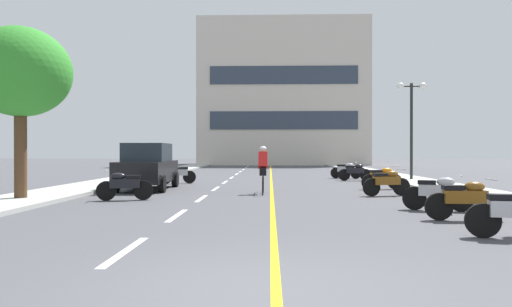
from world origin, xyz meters
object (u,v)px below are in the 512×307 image
Objects in this scene: motorcycle_5 at (382,177)px; motorcycle_8 at (346,170)px; motorcycle_4 at (387,182)px; street_lamp_mid at (411,108)px; motorcycle_2 at (438,192)px; parked_car_near at (147,166)px; motorcycle_3 at (124,185)px; motorcycle_6 at (177,173)px; cyclist_rider at (263,169)px; motorcycle_1 at (465,199)px; roadside_tree at (20,73)px; motorcycle_7 at (355,171)px.

motorcycle_5 is 7.47m from motorcycle_8.
motorcycle_4 is 1.00× the size of motorcycle_5.
street_lamp_mid is 12.56m from motorcycle_2.
parked_car_near is 2.53× the size of motorcycle_3.
motorcycle_6 is (-8.55, 9.88, 0.00)m from motorcycle_2.
motorcycle_2 is 0.98× the size of motorcycle_4.
motorcycle_4 is (-3.11, -7.79, -3.20)m from street_lamp_mid.
street_lamp_mid is at bearing -40.55° from motorcycle_8.
motorcycle_3 is (-11.53, -9.47, -3.20)m from street_lamp_mid.
motorcycle_8 is at bearing 64.86° from cyclist_rider.
parked_car_near is 2.59× the size of motorcycle_2.
street_lamp_mid reaches higher than cyclist_rider.
street_lamp_mid is 14.16m from motorcycle_1.
motorcycle_1 is at bearing -41.82° from parked_car_near.
roadside_tree is 3.05× the size of motorcycle_4.
motorcycle_1 is (9.06, -8.11, -0.44)m from parked_car_near.
street_lamp_mid reaches higher than motorcycle_6.
cyclist_rider is (-4.19, 0.75, 0.41)m from motorcycle_4.
street_lamp_mid is 15.26m from motorcycle_3.
roadside_tree reaches higher than motorcycle_1.
cyclist_rider is (-4.50, 6.47, 0.41)m from motorcycle_1.
motorcycle_3 and motorcycle_8 have the same top height.
motorcycle_5 is 0.95× the size of cyclist_rider.
motorcycle_5 is 1.02× the size of motorcycle_6.
roadside_tree reaches higher than motorcycle_6.
roadside_tree reaches higher than street_lamp_mid.
motorcycle_2 and motorcycle_7 have the same top height.
cyclist_rider is at bearing -19.74° from parked_car_near.
motorcycle_1 is 14.02m from motorcycle_7.
roadside_tree is 16.14m from motorcycle_7.
motorcycle_2 is at bearing -35.29° from parked_car_near.
cyclist_rider is (-4.61, -7.55, 0.41)m from motorcycle_7.
roadside_tree is 13.31m from motorcycle_5.
motorcycle_6 is 9.57m from motorcycle_8.
motorcycle_6 is 0.97× the size of motorcycle_7.
motorcycle_2 is 0.96× the size of motorcycle_7.
roadside_tree reaches higher than motorcycle_4.
roadside_tree is 3.00× the size of motorcycle_1.
motorcycle_5 is at bearing -88.18° from motorcycle_8.
motorcycle_3 is at bearing -126.07° from motorcycle_8.
motorcycle_4 is at bearing -111.75° from street_lamp_mid.
motorcycle_5 is 0.99× the size of motorcycle_7.
motorcycle_2 is at bearing -103.38° from street_lamp_mid.
motorcycle_2 is 1.00× the size of motorcycle_6.
roadside_tree is at bearing -158.06° from cyclist_rider.
motorcycle_8 is (8.51, 4.38, 0.00)m from motorcycle_6.
motorcycle_2 is at bearing -49.11° from motorcycle_6.
street_lamp_mid is 1.13× the size of parked_car_near.
motorcycle_6 is (0.16, 7.54, 0.00)m from motorcycle_3.
motorcycle_7 is (0.11, 12.32, 0.00)m from motorcycle_2.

